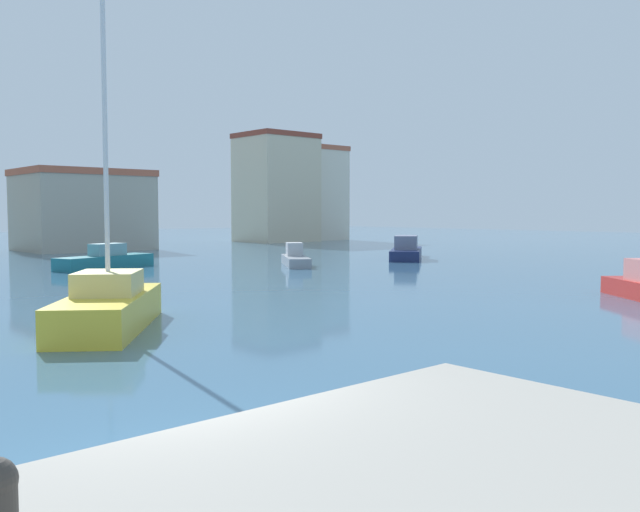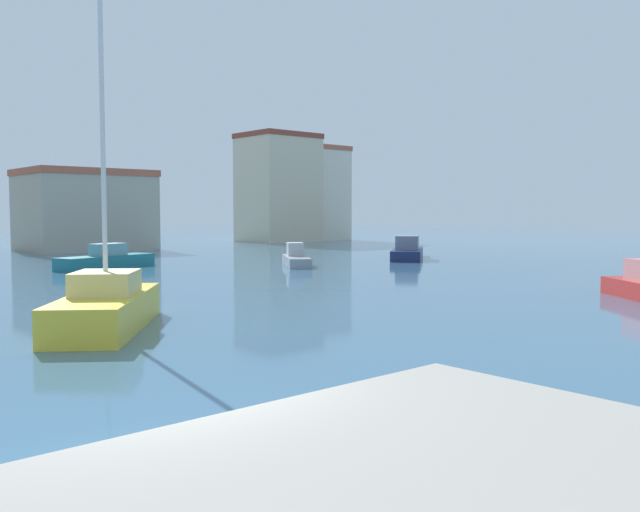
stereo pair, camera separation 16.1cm
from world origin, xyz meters
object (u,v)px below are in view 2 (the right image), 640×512
at_px(motorboat_navy_far_left, 407,251).
at_px(sailboat_yellow_distant_north, 106,305).
at_px(motorboat_teal_mid_harbor, 106,260).
at_px(motorboat_grey_far_right, 296,258).

height_order(motorboat_navy_far_left, sailboat_yellow_distant_north, sailboat_yellow_distant_north).
bearing_deg(motorboat_navy_far_left, motorboat_teal_mid_harbor, 161.66).
height_order(motorboat_grey_far_right, sailboat_yellow_distant_north, sailboat_yellow_distant_north).
bearing_deg(motorboat_grey_far_right, sailboat_yellow_distant_north, -142.63).
distance_m(sailboat_yellow_distant_north, motorboat_teal_mid_harbor, 19.50).
relative_size(motorboat_navy_far_left, sailboat_yellow_distant_north, 0.68).
relative_size(motorboat_navy_far_left, motorboat_teal_mid_harbor, 1.07).
bearing_deg(sailboat_yellow_distant_north, motorboat_teal_mid_harbor, 66.19).
distance_m(motorboat_grey_far_right, sailboat_yellow_distant_north, 20.84).
bearing_deg(sailboat_yellow_distant_north, motorboat_grey_far_right, 37.37).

